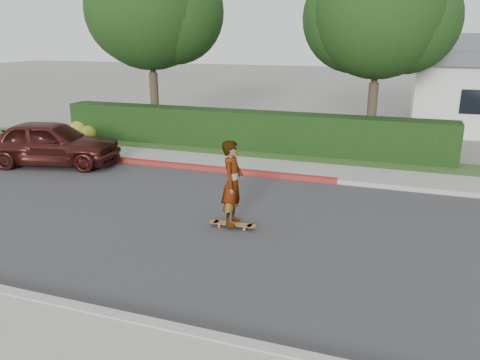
{
  "coord_description": "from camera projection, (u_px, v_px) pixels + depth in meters",
  "views": [
    {
      "loc": [
        2.65,
        -9.31,
        4.19
      ],
      "look_at": [
        -0.78,
        0.43,
        1.0
      ],
      "focal_mm": 35.0,
      "sensor_mm": 36.0,
      "label": 1
    }
  ],
  "objects": [
    {
      "name": "curb_red_section",
      "position": [
        158.0,
        164.0,
        15.72
      ],
      "size": [
        12.0,
        0.21,
        0.15
      ],
      "primitive_type": "cube",
      "color": "maroon",
      "rests_on": "ground"
    },
    {
      "name": "ground",
      "position": [
        266.0,
        231.0,
        10.47
      ],
      "size": [
        120.0,
        120.0,
        0.0
      ],
      "primitive_type": "plane",
      "color": "slate",
      "rests_on": "ground"
    },
    {
      "name": "road",
      "position": [
        266.0,
        231.0,
        10.47
      ],
      "size": [
        60.0,
        8.0,
        0.01
      ],
      "primitive_type": "cube",
      "color": "#2D2D30",
      "rests_on": "ground"
    },
    {
      "name": "tree_center",
      "position": [
        380.0,
        15.0,
        16.83
      ],
      "size": [
        5.66,
        4.84,
        7.44
      ],
      "color": "#33261C",
      "rests_on": "ground"
    },
    {
      "name": "sidewalk_far",
      "position": [
        310.0,
        171.0,
        14.96
      ],
      "size": [
        60.0,
        1.6,
        0.12
      ],
      "primitive_type": "cube",
      "color": "gray",
      "rests_on": "ground"
    },
    {
      "name": "skateboarder",
      "position": [
        233.0,
        183.0,
        10.33
      ],
      "size": [
        0.49,
        0.72,
        1.92
      ],
      "primitive_type": "imported",
      "rotation": [
        0.0,
        0.0,
        1.61
      ],
      "color": "white",
      "rests_on": "skateboard"
    },
    {
      "name": "curb_far",
      "position": [
        304.0,
        178.0,
        14.14
      ],
      "size": [
        60.0,
        0.2,
        0.15
      ],
      "primitive_type": "cube",
      "color": "#9E9E99",
      "rests_on": "ground"
    },
    {
      "name": "curb_near",
      "position": [
        187.0,
        334.0,
        6.75
      ],
      "size": [
        60.0,
        0.2,
        0.15
      ],
      "primitive_type": "cube",
      "color": "#9E9E99",
      "rests_on": "ground"
    },
    {
      "name": "skateboard",
      "position": [
        233.0,
        224.0,
        10.62
      ],
      "size": [
        1.11,
        0.27,
        0.1
      ],
      "rotation": [
        0.0,
        0.0,
        0.05
      ],
      "color": "#C45736",
      "rests_on": "ground"
    },
    {
      "name": "tree_left",
      "position": [
        152.0,
        8.0,
        19.12
      ],
      "size": [
        5.99,
        5.21,
        8.0
      ],
      "color": "#33261C",
      "rests_on": "ground"
    },
    {
      "name": "car_maroon",
      "position": [
        51.0,
        143.0,
        15.63
      ],
      "size": [
        4.77,
        2.78,
        1.53
      ],
      "primitive_type": "imported",
      "rotation": [
        0.0,
        0.0,
        1.8
      ],
      "color": "#3C1613",
      "rests_on": "ground"
    },
    {
      "name": "hedge",
      "position": [
        244.0,
        131.0,
        17.69
      ],
      "size": [
        15.0,
        1.0,
        1.5
      ],
      "primitive_type": "cube",
      "color": "black",
      "rests_on": "ground"
    },
    {
      "name": "flowering_shrub",
      "position": [
        82.0,
        132.0,
        19.61
      ],
      "size": [
        1.4,
        1.0,
        0.9
      ],
      "color": "#2D4C19",
      "rests_on": "ground"
    },
    {
      "name": "planting_strip",
      "position": [
        319.0,
        159.0,
        16.4
      ],
      "size": [
        60.0,
        1.6,
        0.1
      ],
      "primitive_type": "cube",
      "color": "#2D4C1E",
      "rests_on": "ground"
    }
  ]
}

